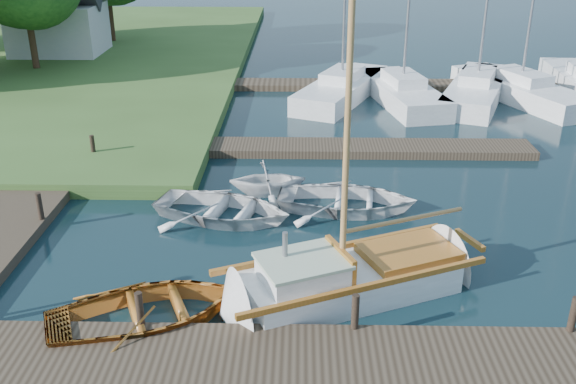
{
  "coord_description": "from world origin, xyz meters",
  "views": [
    {
      "loc": [
        0.33,
        -16.2,
        8.35
      ],
      "look_at": [
        0.0,
        0.0,
        1.2
      ],
      "focal_mm": 40.0,
      "sensor_mm": 36.0,
      "label": 1
    }
  ],
  "objects_px": {
    "mooring_post_3": "(573,314)",
    "marina_boat_3": "(477,88)",
    "marina_boat_4": "(520,88)",
    "tender_a": "(223,206)",
    "mooring_post_5": "(93,146)",
    "tender_b": "(268,177)",
    "mooring_post_2": "(355,312)",
    "tender_c": "(347,197)",
    "sailboat": "(355,279)",
    "house_c": "(57,17)",
    "mooring_post_1": "(140,309)",
    "dinghy": "(148,306)",
    "marina_boat_1": "(342,87)",
    "marina_boat_2": "(402,91)",
    "mooring_post_4": "(40,206)"
  },
  "relations": [
    {
      "from": "mooring_post_3",
      "to": "tender_c",
      "type": "height_order",
      "value": "mooring_post_3"
    },
    {
      "from": "mooring_post_5",
      "to": "tender_c",
      "type": "height_order",
      "value": "mooring_post_5"
    },
    {
      "from": "marina_boat_4",
      "to": "tender_c",
      "type": "bearing_deg",
      "value": 121.1
    },
    {
      "from": "house_c",
      "to": "mooring_post_4",
      "type": "bearing_deg",
      "value": -72.35
    },
    {
      "from": "tender_a",
      "to": "house_c",
      "type": "height_order",
      "value": "house_c"
    },
    {
      "from": "tender_c",
      "to": "marina_boat_4",
      "type": "height_order",
      "value": "marina_boat_4"
    },
    {
      "from": "tender_b",
      "to": "house_c",
      "type": "xyz_separation_m",
      "value": [
        -13.3,
        19.51,
        1.95
      ]
    },
    {
      "from": "mooring_post_2",
      "to": "marina_boat_1",
      "type": "xyz_separation_m",
      "value": [
        0.8,
        18.96,
        -0.13
      ]
    },
    {
      "from": "tender_a",
      "to": "marina_boat_1",
      "type": "height_order",
      "value": "marina_boat_1"
    },
    {
      "from": "tender_b",
      "to": "marina_boat_2",
      "type": "relative_size",
      "value": 0.22
    },
    {
      "from": "sailboat",
      "to": "marina_boat_4",
      "type": "height_order",
      "value": "marina_boat_4"
    },
    {
      "from": "tender_b",
      "to": "house_c",
      "type": "bearing_deg",
      "value": 28.29
    },
    {
      "from": "mooring_post_1",
      "to": "mooring_post_5",
      "type": "distance_m",
      "value": 10.77
    },
    {
      "from": "mooring_post_2",
      "to": "dinghy",
      "type": "distance_m",
      "value": 4.5
    },
    {
      "from": "mooring_post_2",
      "to": "mooring_post_4",
      "type": "relative_size",
      "value": 1.0
    },
    {
      "from": "tender_b",
      "to": "mooring_post_5",
      "type": "bearing_deg",
      "value": 62.26
    },
    {
      "from": "sailboat",
      "to": "marina_boat_4",
      "type": "relative_size",
      "value": 0.96
    },
    {
      "from": "sailboat",
      "to": "marina_boat_3",
      "type": "xyz_separation_m",
      "value": [
        7.07,
        17.08,
        0.24
      ]
    },
    {
      "from": "marina_boat_2",
      "to": "marina_boat_3",
      "type": "height_order",
      "value": "marina_boat_3"
    },
    {
      "from": "sailboat",
      "to": "marina_boat_4",
      "type": "xyz_separation_m",
      "value": [
        9.12,
        17.04,
        0.22
      ]
    },
    {
      "from": "mooring_post_3",
      "to": "sailboat",
      "type": "bearing_deg",
      "value": 156.98
    },
    {
      "from": "mooring_post_1",
      "to": "marina_boat_4",
      "type": "relative_size",
      "value": 0.08
    },
    {
      "from": "mooring_post_1",
      "to": "tender_c",
      "type": "height_order",
      "value": "mooring_post_1"
    },
    {
      "from": "mooring_post_2",
      "to": "tender_c",
      "type": "distance_m",
      "value": 6.44
    },
    {
      "from": "mooring_post_2",
      "to": "house_c",
      "type": "xyz_separation_m",
      "value": [
        -15.5,
        27.0,
        1.88
      ]
    },
    {
      "from": "mooring_post_3",
      "to": "marina_boat_1",
      "type": "height_order",
      "value": "marina_boat_1"
    },
    {
      "from": "marina_boat_1",
      "to": "tender_a",
      "type": "bearing_deg",
      "value": -174.35
    },
    {
      "from": "sailboat",
      "to": "marina_boat_1",
      "type": "relative_size",
      "value": 0.97
    },
    {
      "from": "mooring_post_5",
      "to": "tender_b",
      "type": "relative_size",
      "value": 0.33
    },
    {
      "from": "mooring_post_2",
      "to": "dinghy",
      "type": "relative_size",
      "value": 0.19
    },
    {
      "from": "tender_a",
      "to": "house_c",
      "type": "distance_m",
      "value": 24.56
    },
    {
      "from": "house_c",
      "to": "marina_boat_1",
      "type": "bearing_deg",
      "value": -26.24
    },
    {
      "from": "tender_c",
      "to": "marina_boat_3",
      "type": "relative_size",
      "value": 0.32
    },
    {
      "from": "marina_boat_4",
      "to": "tender_a",
      "type": "bearing_deg",
      "value": 113.03
    },
    {
      "from": "mooring_post_5",
      "to": "marina_boat_2",
      "type": "bearing_deg",
      "value": 34.41
    },
    {
      "from": "tender_b",
      "to": "marina_boat_3",
      "type": "height_order",
      "value": "marina_boat_3"
    },
    {
      "from": "mooring_post_2",
      "to": "house_c",
      "type": "bearing_deg",
      "value": 119.86
    },
    {
      "from": "mooring_post_3",
      "to": "marina_boat_3",
      "type": "distance_m",
      "value": 19.12
    },
    {
      "from": "mooring_post_3",
      "to": "tender_b",
      "type": "relative_size",
      "value": 0.33
    },
    {
      "from": "tender_a",
      "to": "mooring_post_1",
      "type": "bearing_deg",
      "value": -173.76
    },
    {
      "from": "dinghy",
      "to": "marina_boat_1",
      "type": "height_order",
      "value": "marina_boat_1"
    },
    {
      "from": "tender_c",
      "to": "sailboat",
      "type": "bearing_deg",
      "value": -174.54
    },
    {
      "from": "marina_boat_2",
      "to": "house_c",
      "type": "bearing_deg",
      "value": 53.74
    },
    {
      "from": "tender_c",
      "to": "marina_boat_2",
      "type": "height_order",
      "value": "marina_boat_2"
    },
    {
      "from": "mooring_post_1",
      "to": "marina_boat_3",
      "type": "xyz_separation_m",
      "value": [
        11.72,
        18.92,
        -0.11
      ]
    },
    {
      "from": "sailboat",
      "to": "tender_a",
      "type": "distance_m",
      "value": 5.27
    },
    {
      "from": "mooring_post_1",
      "to": "marina_boat_2",
      "type": "xyz_separation_m",
      "value": [
        8.1,
        18.29,
        -0.13
      ]
    },
    {
      "from": "tender_b",
      "to": "marina_boat_3",
      "type": "xyz_separation_m",
      "value": [
        9.42,
        11.44,
        -0.04
      ]
    },
    {
      "from": "marina_boat_3",
      "to": "house_c",
      "type": "height_order",
      "value": "marina_boat_3"
    },
    {
      "from": "sailboat",
      "to": "tender_a",
      "type": "bearing_deg",
      "value": 108.95
    }
  ]
}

